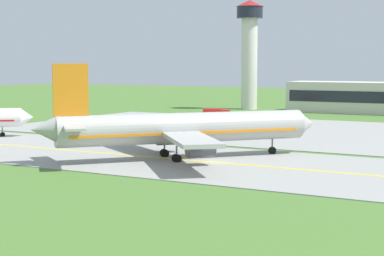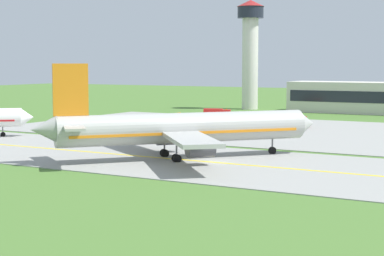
{
  "view_description": "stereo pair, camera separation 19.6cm",
  "coord_description": "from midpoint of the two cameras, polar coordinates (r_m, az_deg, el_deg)",
  "views": [
    {
      "loc": [
        38.24,
        -73.58,
        12.67
      ],
      "look_at": [
        -4.98,
        3.18,
        4.0
      ],
      "focal_mm": 61.24,
      "sensor_mm": 36.0,
      "label": 1
    },
    {
      "loc": [
        38.41,
        -73.49,
        12.67
      ],
      "look_at": [
        -4.98,
        3.18,
        4.0
      ],
      "focal_mm": 61.24,
      "sensor_mm": 36.0,
      "label": 2
    }
  ],
  "objects": [
    {
      "name": "ground_plane",
      "position": [
        83.88,
        1.83,
        -3.07
      ],
      "size": [
        500.0,
        500.0,
        0.0
      ],
      "primitive_type": "plane",
      "color": "#47702D"
    },
    {
      "name": "service_truck_baggage",
      "position": [
        137.59,
        -0.86,
        0.83
      ],
      "size": [
        2.58,
        6.49,
        2.59
      ],
      "color": "orange",
      "rests_on": "ground"
    },
    {
      "name": "taxiway_centreline",
      "position": [
        83.87,
        1.83,
        -3.0
      ],
      "size": [
        220.0,
        0.6,
        0.01
      ],
      "primitive_type": "cube",
      "color": "yellow",
      "rests_on": "taxiway_strip"
    },
    {
      "name": "traffic_cone_near_edge",
      "position": [
        99.58,
        1.07,
        -1.52
      ],
      "size": [
        0.44,
        0.44,
        0.6
      ],
      "primitive_type": "cone",
      "color": "orange",
      "rests_on": "ground"
    },
    {
      "name": "apron_pad",
      "position": [
        119.62,
        15.52,
        -0.64
      ],
      "size": [
        140.0,
        52.0,
        0.1
      ],
      "primitive_type": "cube",
      "color": "gray",
      "rests_on": "ground"
    },
    {
      "name": "airplane_lead",
      "position": [
        86.62,
        -1.02,
        -0.04
      ],
      "size": [
        29.64,
        32.64,
        12.7
      ],
      "color": "#ADADA8",
      "rests_on": "ground"
    },
    {
      "name": "taxiway_strip",
      "position": [
        83.88,
        1.83,
        -3.04
      ],
      "size": [
        240.0,
        28.0,
        0.1
      ],
      "primitive_type": "cube",
      "color": "gray",
      "rests_on": "ground"
    },
    {
      "name": "service_truck_catering",
      "position": [
        146.77,
        2.09,
        1.27
      ],
      "size": [
        6.32,
        4.24,
        2.6
      ],
      "color": "red",
      "rests_on": "ground"
    },
    {
      "name": "control_tower",
      "position": [
        183.15,
        5.0,
        7.26
      ],
      "size": [
        7.6,
        7.6,
        30.13
      ],
      "color": "silver",
      "rests_on": "ground"
    },
    {
      "name": "service_truck_fuel",
      "position": [
        129.83,
        8.5,
        0.64
      ],
      "size": [
        5.67,
        5.71,
        2.65
      ],
      "color": "red",
      "rests_on": "ground"
    }
  ]
}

